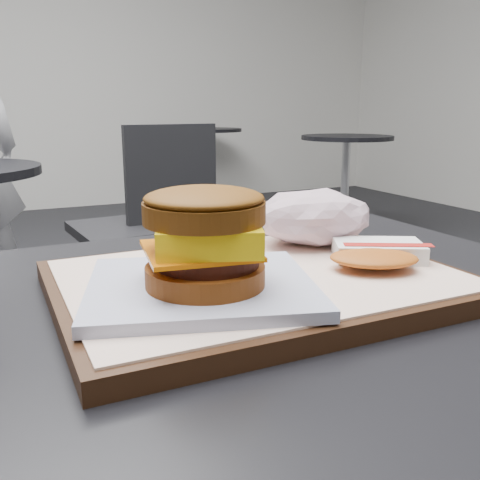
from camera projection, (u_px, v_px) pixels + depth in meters
name	position (u px, v px, depth m)	size (l,w,h in m)	color
serving_tray	(259.00, 283.00, 0.52)	(0.38, 0.28, 0.02)	black
breakfast_sandwich	(204.00, 250.00, 0.44)	(0.23, 0.22, 0.09)	silver
hash_brown	(376.00, 254.00, 0.54)	(0.13, 0.12, 0.02)	silver
crumpled_wrapper	(314.00, 217.00, 0.62)	(0.14, 0.11, 0.06)	silver
neighbor_chair	(145.00, 216.00, 2.20)	(0.62, 0.46, 0.88)	#A1A1A6
bg_table_near	(346.00, 162.00, 3.90)	(0.66, 0.66, 0.75)	black
bg_table_far	(208.00, 148.00, 5.23)	(0.66, 0.66, 0.75)	black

